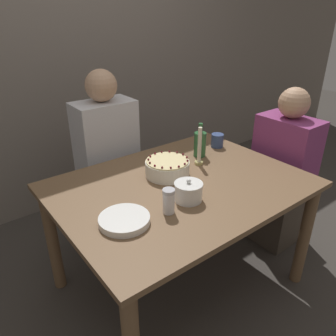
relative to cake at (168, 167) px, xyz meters
The scene contains 12 objects.
ground_plane 0.79m from the cake, 92.24° to the right, with size 12.00×12.00×0.00m, color #3D3833.
wall_behind 1.38m from the cake, 90.22° to the left, with size 8.00×0.05×2.60m.
dining_table 0.20m from the cake, 92.24° to the right, with size 1.36×1.01×0.73m.
cake is the anchor object (origin of this frame).
sugar_bowl 0.29m from the cake, 107.48° to the right, with size 0.14×0.14×0.12m.
sugar_shaker 0.39m from the cake, 127.17° to the right, with size 0.06×0.06×0.12m.
plate_stack 0.51m from the cake, 150.09° to the right, with size 0.23×0.23×0.03m.
candle 0.24m from the cake, ahead, with size 0.05×0.05×0.24m.
bottle 0.34m from the cake, 14.94° to the left, with size 0.08×0.08×0.22m.
cup 0.54m from the cake, 13.61° to the left, with size 0.08×0.08×0.09m.
person_man_blue_shirt 0.63m from the cake, 98.65° to the left, with size 0.40×0.34×1.26m.
person_woman_floral 0.94m from the cake, 12.49° to the right, with size 0.34×0.40×1.15m.
Camera 1 is at (-1.02, -1.21, 1.60)m, focal length 35.00 mm.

